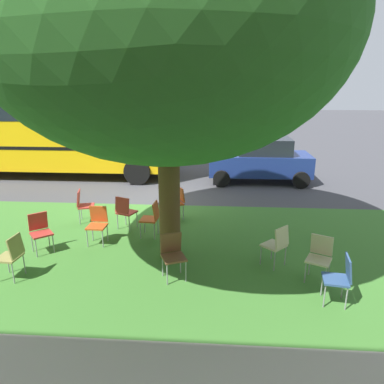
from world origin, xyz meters
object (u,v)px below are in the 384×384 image
(chair_5, at_px, (98,222))
(parked_car, at_px, (260,160))
(chair_2, at_px, (340,276))
(chair_0, at_px, (320,255))
(chair_4, at_px, (177,200))
(school_bus, at_px, (43,131))
(chair_7, at_px, (12,254))
(chair_9, at_px, (277,243))
(chair_3, at_px, (173,252))
(street_tree, at_px, (166,25))
(chair_8, at_px, (125,210))
(chair_6, at_px, (83,203))
(chair_1, at_px, (152,216))
(chair_10, at_px, (40,229))

(chair_5, xyz_separation_m, parked_car, (-4.34, -5.77, 0.32))
(chair_2, bearing_deg, parked_car, -86.63)
(chair_0, height_order, chair_4, same)
(chair_0, distance_m, school_bus, 11.72)
(chair_4, relative_size, chair_7, 1.00)
(chair_2, bearing_deg, chair_9, -55.12)
(chair_3, bearing_deg, chair_4, -85.46)
(street_tree, xyz_separation_m, chair_0, (-2.91, 0.77, -4.06))
(chair_3, distance_m, chair_9, 2.11)
(chair_3, xyz_separation_m, chair_8, (1.48, -2.24, 0.00))
(school_bus, bearing_deg, chair_6, 123.86)
(chair_0, height_order, chair_9, same)
(chair_0, distance_m, chair_6, 6.05)
(chair_4, xyz_separation_m, chair_7, (2.76, 3.38, 0.00))
(chair_4, bearing_deg, chair_3, 94.54)
(chair_7, height_order, chair_8, same)
(chair_2, height_order, chair_7, same)
(parked_car, xyz_separation_m, school_bus, (8.50, -0.52, 0.92))
(street_tree, height_order, chair_2, street_tree)
(chair_2, xyz_separation_m, chair_3, (2.89, -0.66, 0.00))
(chair_4, bearing_deg, school_bus, -38.14)
(chair_2, xyz_separation_m, chair_6, (5.60, -3.35, 0.00))
(parked_car, bearing_deg, chair_5, 53.06)
(chair_8, bearing_deg, street_tree, 133.67)
(chair_4, relative_size, school_bus, 0.08)
(chair_5, height_order, chair_8, same)
(chair_1, height_order, chair_8, same)
(chair_2, relative_size, parked_car, 0.24)
(chair_10, height_order, school_bus, school_bus)
(chair_2, bearing_deg, chair_8, -33.66)
(chair_5, bearing_deg, parked_car, -126.94)
(street_tree, distance_m, chair_1, 4.22)
(street_tree, bearing_deg, chair_10, -0.81)
(chair_4, bearing_deg, chair_7, 50.72)
(chair_1, distance_m, chair_4, 1.35)
(chair_3, distance_m, chair_10, 3.16)
(chair_8, distance_m, parked_car, 6.30)
(chair_8, height_order, chair_9, same)
(chair_8, bearing_deg, chair_1, 152.91)
(chair_8, height_order, school_bus, school_bus)
(chair_5, relative_size, school_bus, 0.08)
(chair_0, bearing_deg, chair_3, 1.84)
(chair_5, relative_size, chair_8, 1.00)
(street_tree, bearing_deg, chair_9, 172.14)
(chair_1, distance_m, parked_car, 6.19)
(chair_8, xyz_separation_m, parked_car, (-3.90, -4.94, 0.32))
(parked_car, relative_size, school_bus, 0.36)
(chair_3, bearing_deg, street_tree, -79.55)
(chair_0, distance_m, chair_9, 0.86)
(chair_4, xyz_separation_m, chair_9, (-2.28, 2.56, 0.00))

